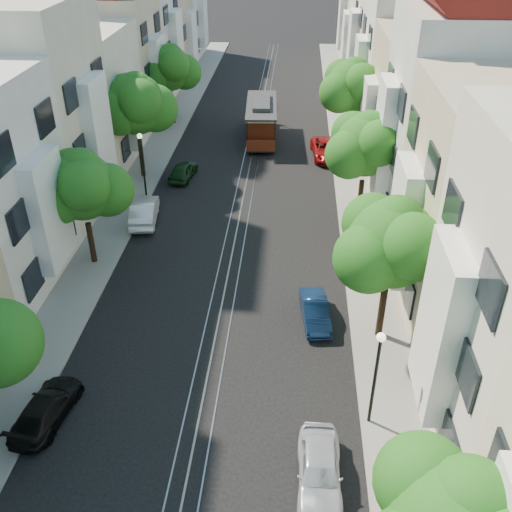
% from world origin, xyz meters
% --- Properties ---
extents(ground, '(200.00, 200.00, 0.00)m').
position_xyz_m(ground, '(0.00, 28.00, 0.00)').
color(ground, black).
rests_on(ground, ground).
extents(sidewalk_east, '(2.50, 80.00, 0.12)m').
position_xyz_m(sidewalk_east, '(7.25, 28.00, 0.06)').
color(sidewalk_east, gray).
rests_on(sidewalk_east, ground).
extents(sidewalk_west, '(2.50, 80.00, 0.12)m').
position_xyz_m(sidewalk_west, '(-7.25, 28.00, 0.06)').
color(sidewalk_west, gray).
rests_on(sidewalk_west, ground).
extents(rail_left, '(0.06, 80.00, 0.02)m').
position_xyz_m(rail_left, '(-0.55, 28.00, 0.01)').
color(rail_left, gray).
rests_on(rail_left, ground).
extents(rail_slot, '(0.06, 80.00, 0.02)m').
position_xyz_m(rail_slot, '(0.00, 28.00, 0.01)').
color(rail_slot, gray).
rests_on(rail_slot, ground).
extents(rail_right, '(0.06, 80.00, 0.02)m').
position_xyz_m(rail_right, '(0.55, 28.00, 0.01)').
color(rail_right, gray).
rests_on(rail_right, ground).
extents(lane_line, '(0.08, 80.00, 0.01)m').
position_xyz_m(lane_line, '(0.00, 28.00, 0.00)').
color(lane_line, tan).
rests_on(lane_line, ground).
extents(townhouses_east, '(7.75, 72.00, 12.00)m').
position_xyz_m(townhouses_east, '(11.87, 27.91, 5.18)').
color(townhouses_east, beige).
rests_on(townhouses_east, ground).
extents(townhouses_west, '(7.75, 72.00, 11.76)m').
position_xyz_m(townhouses_west, '(-11.87, 27.91, 5.08)').
color(townhouses_west, silver).
rests_on(townhouses_west, ground).
extents(tree_e_b, '(4.93, 4.08, 6.68)m').
position_xyz_m(tree_e_b, '(7.26, 8.98, 4.73)').
color(tree_e_b, black).
rests_on(tree_e_b, ground).
extents(tree_e_c, '(4.84, 3.99, 6.52)m').
position_xyz_m(tree_e_c, '(7.26, 19.98, 4.60)').
color(tree_e_c, black).
rests_on(tree_e_c, ground).
extents(tree_e_d, '(5.01, 4.16, 6.85)m').
position_xyz_m(tree_e_d, '(7.26, 30.98, 4.87)').
color(tree_e_d, black).
rests_on(tree_e_d, ground).
extents(tree_w_b, '(4.72, 3.87, 6.27)m').
position_xyz_m(tree_w_b, '(-7.14, 13.98, 4.40)').
color(tree_w_b, black).
rests_on(tree_w_b, ground).
extents(tree_w_c, '(5.13, 4.28, 7.09)m').
position_xyz_m(tree_w_c, '(-7.14, 24.98, 5.07)').
color(tree_w_c, black).
rests_on(tree_w_c, ground).
extents(tree_w_d, '(4.84, 3.99, 6.52)m').
position_xyz_m(tree_w_d, '(-7.14, 35.98, 4.60)').
color(tree_w_d, black).
rests_on(tree_w_d, ground).
extents(lamp_east, '(0.32, 0.32, 4.16)m').
position_xyz_m(lamp_east, '(6.30, 4.00, 2.85)').
color(lamp_east, black).
rests_on(lamp_east, ground).
extents(lamp_west, '(0.32, 0.32, 4.16)m').
position_xyz_m(lamp_west, '(-6.30, 22.00, 2.85)').
color(lamp_west, black).
rests_on(lamp_west, ground).
extents(cable_car, '(2.70, 7.57, 2.87)m').
position_xyz_m(cable_car, '(0.50, 32.99, 1.70)').
color(cable_car, black).
rests_on(cable_car, ground).
extents(parked_car_e_near, '(1.46, 3.63, 1.24)m').
position_xyz_m(parked_car_e_near, '(4.40, 1.33, 0.62)').
color(parked_car_e_near, silver).
rests_on(parked_car_e_near, ground).
extents(parked_car_e_mid, '(1.51, 3.36, 1.07)m').
position_xyz_m(parked_car_e_mid, '(4.41, 9.92, 0.53)').
color(parked_car_e_mid, '#0C1E3C').
rests_on(parked_car_e_mid, ground).
extents(parked_car_e_far, '(2.50, 4.66, 1.24)m').
position_xyz_m(parked_car_e_far, '(5.60, 29.49, 0.62)').
color(parked_car_e_far, maroon).
rests_on(parked_car_e_far, ground).
extents(parked_car_w_near, '(1.97, 3.85, 1.07)m').
position_xyz_m(parked_car_w_near, '(-5.60, 3.37, 0.53)').
color(parked_car_w_near, black).
rests_on(parked_car_w_near, ground).
extents(parked_car_w_mid, '(1.91, 4.18, 1.33)m').
position_xyz_m(parked_car_w_mid, '(-5.60, 18.75, 0.66)').
color(parked_car_w_mid, silver).
rests_on(parked_car_w_mid, ground).
extents(parked_car_w_far, '(1.75, 3.52, 1.15)m').
position_xyz_m(parked_car_w_far, '(-4.40, 25.01, 0.58)').
color(parked_car_w_far, black).
rests_on(parked_car_w_far, ground).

